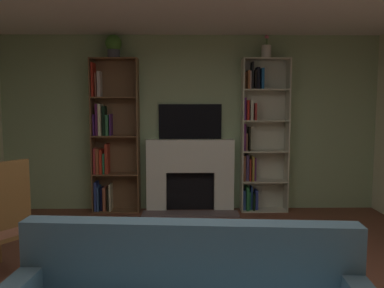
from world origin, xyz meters
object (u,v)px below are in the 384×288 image
Objects in this scene: bookshelf_left at (110,142)px; potted_plant at (114,45)px; fireplace at (190,173)px; tv at (190,121)px; bookshelf_right at (258,137)px; vase_with_flowers at (266,51)px.

potted_plant is (0.09, -0.05, 1.41)m from bookshelf_left.
tv is (0.00, 0.08, 0.78)m from fireplace.
bookshelf_left is (-1.21, -0.07, -0.30)m from tv.
tv is 1.58m from potted_plant.
potted_plant is at bearing -27.75° from bookshelf_left.
fireplace is 2.20m from potted_plant.
vase_with_flowers is at bearing -29.72° from bookshelf_right.
vase_with_flowers is at bearing -6.13° from tv.
fireplace is at bearing 178.20° from vase_with_flowers.
bookshelf_left is 2.25m from bookshelf_right.
bookshelf_right is (1.03, -0.07, -0.23)m from tv.
fireplace is 0.62× the size of bookshelf_right.
vase_with_flowers is (0.09, -0.05, 1.28)m from bookshelf_right.
vase_with_flowers reaches higher than fireplace.
bookshelf_left is 2.69m from vase_with_flowers.
fireplace is at bearing -0.68° from bookshelf_left.
tv is 1.54m from vase_with_flowers.
vase_with_flowers is (1.12, -0.04, 1.83)m from fireplace.
bookshelf_left is 6.89× the size of potted_plant.
bookshelf_left is at bearing -176.67° from tv.
tv is 1.25m from bookshelf_left.
fireplace is at bearing -90.00° from tv.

